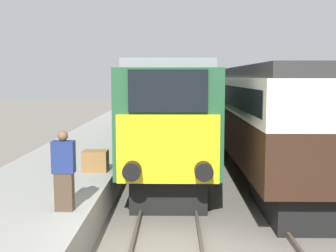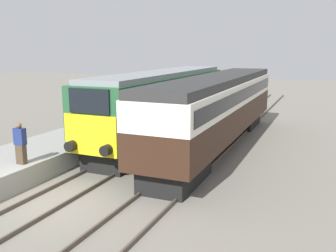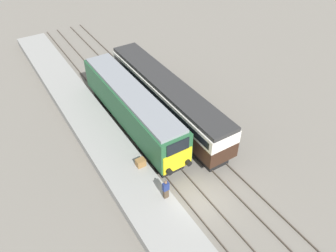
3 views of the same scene
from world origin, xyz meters
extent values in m
cube|color=gray|center=(-3.30, 8.00, 0.43)|extent=(3.50, 50.00, 0.87)
cube|color=#4C4238|center=(-0.72, 5.00, 0.07)|extent=(0.07, 60.00, 0.14)
cube|color=#4C4238|center=(0.72, 5.00, 0.07)|extent=(0.07, 60.00, 0.14)
cube|color=#4C4238|center=(2.68, 5.00, 0.07)|extent=(0.07, 60.00, 0.14)
cube|color=#4C4238|center=(4.12, 5.00, 0.07)|extent=(0.07, 60.00, 0.14)
cube|color=black|center=(0.00, 5.29, 0.50)|extent=(2.03, 4.00, 1.00)
cube|color=black|center=(0.00, 14.94, 0.50)|extent=(2.03, 4.00, 1.00)
cube|color=#235633|center=(0.00, 10.12, 2.40)|extent=(2.70, 14.65, 2.79)
cube|color=yellow|center=(0.00, 2.75, 1.84)|extent=(2.48, 0.10, 1.67)
cube|color=black|center=(0.00, 2.75, 3.24)|extent=(1.89, 0.10, 1.00)
cube|color=gray|center=(0.00, 10.12, 3.91)|extent=(2.38, 14.07, 0.24)
cylinder|color=black|center=(-0.85, 2.54, 1.35)|extent=(0.44, 0.35, 0.44)
cylinder|color=black|center=(0.85, 2.54, 1.35)|extent=(0.44, 0.35, 0.44)
cube|color=black|center=(3.40, 3.63, 0.47)|extent=(1.89, 3.60, 0.95)
cube|color=black|center=(3.40, 15.95, 0.47)|extent=(1.89, 3.60, 0.95)
cube|color=#331E14|center=(3.40, 9.79, 1.67)|extent=(2.70, 16.72, 1.45)
cube|color=silver|center=(3.40, 9.79, 2.97)|extent=(2.71, 16.72, 1.14)
cube|color=black|center=(3.40, 9.79, 2.97)|extent=(2.75, 16.05, 0.63)
cube|color=#2D2D2D|center=(3.40, 9.79, 3.71)|extent=(2.48, 16.72, 0.36)
cube|color=#473828|center=(-2.07, 1.05, 1.26)|extent=(0.36, 0.24, 0.78)
cube|color=navy|center=(-2.07, 1.05, 1.97)|extent=(0.44, 0.26, 0.65)
sphere|color=brown|center=(-2.07, 1.05, 2.40)|extent=(0.21, 0.21, 0.21)
cube|color=olive|center=(-2.11, 4.63, 1.17)|extent=(0.70, 0.56, 0.60)
camera|label=1|loc=(0.15, -7.21, 3.56)|focal=45.00mm
camera|label=2|loc=(8.69, -9.62, 5.26)|focal=40.00mm
camera|label=3|loc=(-9.59, -11.22, 19.15)|focal=35.00mm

